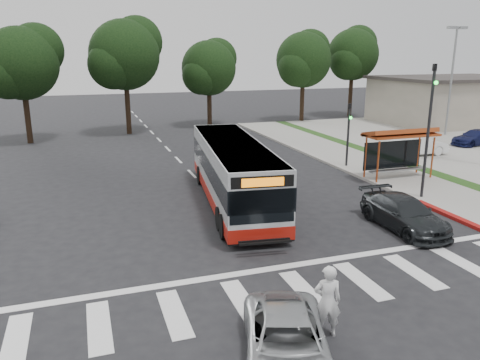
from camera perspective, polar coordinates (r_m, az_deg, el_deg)
name	(u,v)px	position (r m, az deg, el deg)	size (l,w,h in m)	color
ground	(249,233)	(18.86, 1.08, -6.44)	(140.00, 140.00, 0.00)	black
sidewalk_east	(370,166)	(30.58, 15.54, 1.60)	(4.00, 40.00, 0.12)	gray
curb_east	(342,169)	(29.52, 12.32, 1.36)	(0.30, 40.00, 0.15)	#9E9991
curb_east_red	(466,222)	(21.94, 25.79, -4.65)	(0.32, 6.00, 0.15)	maroon
commercial_building	(452,102)	(52.90, 24.47, 8.70)	(14.00, 10.00, 4.40)	#A79C8C
building_roof_cap	(455,78)	(52.74, 24.76, 11.23)	(14.60, 10.60, 0.30)	#383330
crosswalk_ladder	(305,290)	(14.69, 7.89, -13.19)	(18.00, 2.60, 0.01)	silver
bus_shelter	(399,138)	(27.73, 18.86, 4.82)	(4.20, 1.60, 2.86)	#A6431B
traffic_signal_ne_tall	(429,121)	(23.99, 22.09, 6.72)	(0.18, 0.37, 6.50)	black
traffic_signal_ne_short	(349,128)	(29.77, 13.09, 6.15)	(0.18, 0.37, 4.00)	black
lot_light_mid	(453,66)	(44.22, 24.52, 12.51)	(1.90, 0.35, 9.01)	gray
tree_ne_a	(304,59)	(49.71, 7.79, 14.41)	(6.16, 5.74, 9.30)	black
tree_ne_b	(353,54)	(54.87, 13.64, 14.75)	(6.16, 5.74, 10.02)	black
tree_north_a	(125,54)	(42.74, -13.80, 14.73)	(6.60, 6.15, 10.17)	black
tree_north_b	(209,67)	(46.16, -3.76, 13.56)	(5.72, 5.33, 8.43)	black
tree_north_c	(22,62)	(40.74, -25.02, 12.89)	(6.16, 5.74, 9.30)	black
transit_bus	(233,173)	(22.10, -0.83, 0.85)	(2.48, 11.45, 2.96)	silver
pedestrian	(327,301)	(12.28, 10.60, -14.30)	(0.70, 0.46, 1.93)	silver
dark_sedan	(404,213)	(20.21, 19.36, -3.86)	(1.84, 4.52, 1.31)	#212527
silver_suv_south	(287,343)	(11.31, 5.75, -19.18)	(1.94, 4.20, 1.17)	#AEB1B3
parked_car_1	(418,145)	(34.76, 20.83, 3.99)	(1.46, 4.20, 1.38)	white
parked_car_3	(475,137)	(40.46, 26.77, 4.66)	(1.64, 4.05, 1.17)	#141946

